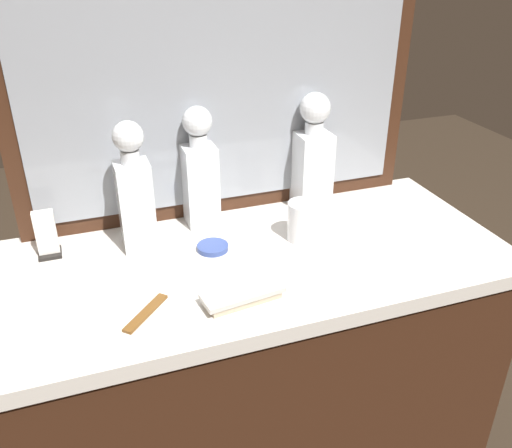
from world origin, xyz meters
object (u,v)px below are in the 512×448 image
object	(u,v)px
silver_brush_far_left	(243,296)
porcelain_dish	(213,247)
crystal_decanter_far_left	(312,162)
crystal_decanter_center	(135,199)
tortoiseshell_comb	(146,313)
crystal_decanter_rear	(200,178)
napkin_holder	(47,237)
crystal_tumbler_front	(303,223)

from	to	relation	value
silver_brush_far_left	porcelain_dish	distance (m)	0.21
crystal_decanter_far_left	crystal_decanter_center	bearing A→B (deg)	-171.82
tortoiseshell_comb	crystal_decanter_rear	bearing A→B (deg)	59.13
silver_brush_far_left	crystal_decanter_center	bearing A→B (deg)	119.00
crystal_decanter_far_left	silver_brush_far_left	distance (m)	0.48
crystal_decanter_center	napkin_holder	world-z (taller)	crystal_decanter_center
crystal_decanter_rear	crystal_decanter_center	world-z (taller)	crystal_decanter_center
crystal_decanter_rear	silver_brush_far_left	size ratio (longest dim) A/B	1.74
silver_brush_far_left	crystal_tumbler_front	bearing A→B (deg)	41.94
crystal_tumbler_front	silver_brush_far_left	xyz separation A→B (m)	(-0.21, -0.19, -0.03)
silver_brush_far_left	napkin_holder	distance (m)	0.47
crystal_decanter_far_left	silver_brush_far_left	bearing A→B (deg)	-131.11
crystal_tumbler_front	silver_brush_far_left	bearing A→B (deg)	-138.06
crystal_tumbler_front	tortoiseshell_comb	xyz separation A→B (m)	(-0.40, -0.17, -0.04)
porcelain_dish	tortoiseshell_comb	distance (m)	0.27
crystal_decanter_rear	crystal_decanter_center	size ratio (longest dim) A/B	0.99
crystal_decanter_rear	tortoiseshell_comb	world-z (taller)	crystal_decanter_rear
tortoiseshell_comb	crystal_decanter_center	bearing A→B (deg)	83.27
crystal_decanter_rear	crystal_decanter_center	xyz separation A→B (m)	(-0.17, -0.07, 0.00)
tortoiseshell_comb	crystal_decanter_far_left	bearing A→B (deg)	33.68
silver_brush_far_left	napkin_holder	bearing A→B (deg)	138.90
porcelain_dish	napkin_holder	bearing A→B (deg)	164.27
tortoiseshell_comb	crystal_tumbler_front	bearing A→B (deg)	22.90
crystal_decanter_center	porcelain_dish	distance (m)	0.21
silver_brush_far_left	tortoiseshell_comb	size ratio (longest dim) A/B	1.62
crystal_tumbler_front	napkin_holder	bearing A→B (deg)	167.99
crystal_tumbler_front	napkin_holder	size ratio (longest dim) A/B	0.85
crystal_decanter_rear	porcelain_dish	xyz separation A→B (m)	(-0.01, -0.14, -0.11)
crystal_tumbler_front	porcelain_dish	distance (m)	0.22
crystal_tumbler_front	porcelain_dish	world-z (taller)	crystal_tumbler_front
crystal_decanter_rear	napkin_holder	distance (m)	0.37
silver_brush_far_left	tortoiseshell_comb	distance (m)	0.19
crystal_decanter_rear	tortoiseshell_comb	xyz separation A→B (m)	(-0.20, -0.33, -0.12)
napkin_holder	crystal_decanter_center	bearing A→B (deg)	-7.74
crystal_decanter_far_left	crystal_tumbler_front	size ratio (longest dim) A/B	3.23
crystal_decanter_far_left	crystal_decanter_center	xyz separation A→B (m)	(-0.46, -0.07, -0.00)
crystal_decanter_center	silver_brush_far_left	xyz separation A→B (m)	(0.16, -0.28, -0.11)
crystal_decanter_center	napkin_holder	xyz separation A→B (m)	(-0.20, 0.03, -0.07)
crystal_decanter_rear	crystal_decanter_far_left	xyz separation A→B (m)	(0.30, -0.00, 0.00)
crystal_decanter_rear	napkin_holder	size ratio (longest dim) A/B	2.70
crystal_decanter_far_left	porcelain_dish	size ratio (longest dim) A/B	4.17
porcelain_dish	silver_brush_far_left	bearing A→B (deg)	-89.18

